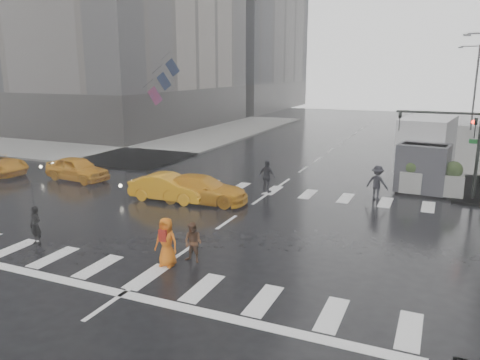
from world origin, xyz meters
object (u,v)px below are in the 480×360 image
at_px(pedestrian_brown, 193,243).
at_px(box_truck, 426,149).
at_px(taxi_front, 77,169).
at_px(taxi_mid, 169,188).
at_px(traffic_signal_pole, 457,137).
at_px(pedestrian_orange, 166,242).

relative_size(pedestrian_brown, box_truck, 0.20).
bearing_deg(taxi_front, taxi_mid, -95.62).
bearing_deg(traffic_signal_pole, taxi_mid, -155.45).
distance_m(pedestrian_orange, box_truck, 17.96).
xyz_separation_m(taxi_front, box_truck, (19.05, 7.77, 1.28)).
distance_m(pedestrian_orange, taxi_mid, 8.20).
height_order(pedestrian_brown, box_truck, box_truck).
xyz_separation_m(pedestrian_orange, taxi_mid, (-4.26, 7.01, -0.18)).
xyz_separation_m(pedestrian_orange, box_truck, (7.39, 16.33, 1.14)).
distance_m(traffic_signal_pole, pedestrian_orange, 15.94).
distance_m(taxi_front, box_truck, 20.61).
bearing_deg(box_truck, traffic_signal_pole, -58.09).
relative_size(pedestrian_orange, taxi_front, 0.41).
distance_m(traffic_signal_pole, taxi_mid, 14.68).
height_order(taxi_front, box_truck, box_truck).
height_order(pedestrian_orange, taxi_front, pedestrian_orange).
bearing_deg(pedestrian_orange, pedestrian_brown, 41.45).
xyz_separation_m(traffic_signal_pole, pedestrian_orange, (-8.90, -13.01, -2.36)).
distance_m(pedestrian_brown, taxi_mid, 8.04).
relative_size(taxi_front, taxi_mid, 1.02).
xyz_separation_m(pedestrian_brown, box_truck, (6.73, 15.69, 1.29)).
bearing_deg(pedestrian_brown, taxi_mid, 131.49).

